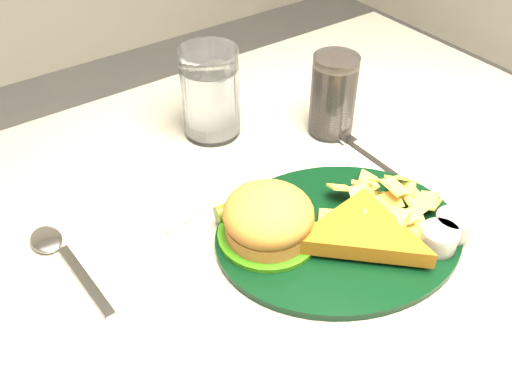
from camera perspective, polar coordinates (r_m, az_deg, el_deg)
dinner_plate at (r=0.67m, az=8.50°, el=-2.34°), size 0.36×0.33×0.07m
water_glass at (r=0.83m, az=-4.58°, el=9.86°), size 0.09×0.09×0.13m
cola_glass at (r=0.84m, az=7.72°, el=9.53°), size 0.08×0.08×0.12m
fork_napkin at (r=0.80m, az=11.94°, el=2.87°), size 0.13×0.17×0.01m
spoon at (r=0.66m, az=-16.72°, el=-8.26°), size 0.05×0.17×0.01m
wrapped_straw at (r=0.74m, az=-3.15°, el=-0.13°), size 0.20×0.11×0.01m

